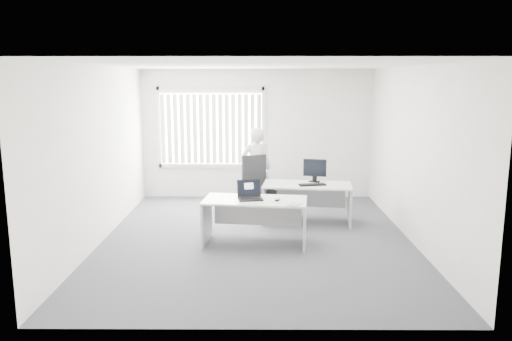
{
  "coord_description": "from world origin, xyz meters",
  "views": [
    {
      "loc": [
        0.04,
        -7.84,
        2.59
      ],
      "look_at": [
        -0.01,
        0.15,
        1.12
      ],
      "focal_mm": 35.0,
      "sensor_mm": 36.0,
      "label": 1
    }
  ],
  "objects_px": {
    "desk_far": "(307,195)",
    "laptop": "(250,191)",
    "office_chair": "(258,198)",
    "person": "(256,168)",
    "monitor": "(315,171)",
    "desk_near": "(255,212)"
  },
  "relations": [
    {
      "from": "person",
      "to": "monitor",
      "type": "bearing_deg",
      "value": 137.67
    },
    {
      "from": "desk_far",
      "to": "monitor",
      "type": "xyz_separation_m",
      "value": [
        0.15,
        0.19,
        0.41
      ]
    },
    {
      "from": "desk_far",
      "to": "person",
      "type": "bearing_deg",
      "value": 137.15
    },
    {
      "from": "office_chair",
      "to": "person",
      "type": "relative_size",
      "value": 0.71
    },
    {
      "from": "laptop",
      "to": "desk_far",
      "type": "bearing_deg",
      "value": 40.9
    },
    {
      "from": "desk_far",
      "to": "monitor",
      "type": "relative_size",
      "value": 3.9
    },
    {
      "from": "desk_far",
      "to": "person",
      "type": "distance_m",
      "value": 1.45
    },
    {
      "from": "office_chair",
      "to": "laptop",
      "type": "distance_m",
      "value": 1.71
    },
    {
      "from": "office_chair",
      "to": "laptop",
      "type": "height_order",
      "value": "office_chair"
    },
    {
      "from": "desk_near",
      "to": "monitor",
      "type": "bearing_deg",
      "value": 58.8
    },
    {
      "from": "monitor",
      "to": "desk_near",
      "type": "bearing_deg",
      "value": -113.75
    },
    {
      "from": "desk_far",
      "to": "laptop",
      "type": "xyz_separation_m",
      "value": [
        -1.0,
        -1.24,
        0.36
      ]
    },
    {
      "from": "office_chair",
      "to": "monitor",
      "type": "relative_size",
      "value": 2.75
    },
    {
      "from": "office_chair",
      "to": "desk_far",
      "type": "bearing_deg",
      "value": -46.93
    },
    {
      "from": "desk_far",
      "to": "laptop",
      "type": "distance_m",
      "value": 1.64
    },
    {
      "from": "desk_far",
      "to": "office_chair",
      "type": "bearing_deg",
      "value": 163.4
    },
    {
      "from": "laptop",
      "to": "office_chair",
      "type": "bearing_deg",
      "value": 75.98
    },
    {
      "from": "person",
      "to": "monitor",
      "type": "distance_m",
      "value": 1.4
    },
    {
      "from": "person",
      "to": "laptop",
      "type": "height_order",
      "value": "person"
    },
    {
      "from": "desk_far",
      "to": "monitor",
      "type": "height_order",
      "value": "monitor"
    },
    {
      "from": "person",
      "to": "desk_near",
      "type": "bearing_deg",
      "value": 86.98
    },
    {
      "from": "office_chair",
      "to": "person",
      "type": "height_order",
      "value": "person"
    }
  ]
}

